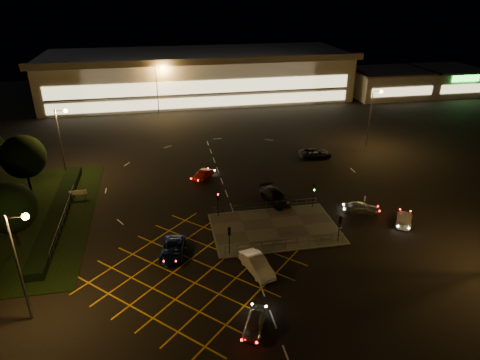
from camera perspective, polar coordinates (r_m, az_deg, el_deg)
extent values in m
plane|color=black|center=(50.91, 1.90, -5.59)|extent=(180.00, 180.00, 0.00)
cube|color=#4C4944|center=(49.66, 4.68, -6.44)|extent=(14.00, 9.00, 0.12)
cube|color=black|center=(57.95, -27.82, -4.66)|extent=(18.00, 30.00, 0.08)
cube|color=black|center=(56.40, -23.07, -3.95)|extent=(2.00, 26.00, 1.00)
cube|color=beige|center=(107.21, -5.64, 13.63)|extent=(70.00, 25.00, 10.00)
cube|color=slate|center=(106.32, -5.76, 16.38)|extent=(72.00, 26.50, 0.60)
cube|color=#FFEAA5|center=(94.99, -4.83, 12.19)|extent=(66.00, 0.20, 3.00)
cube|color=#FFEAA5|center=(95.75, -4.77, 10.32)|extent=(66.00, 0.20, 2.20)
cube|color=beige|center=(114.07, 19.07, 12.08)|extent=(18.00, 14.00, 6.00)
cube|color=slate|center=(113.48, 19.29, 13.62)|extent=(18.80, 14.80, 0.40)
cube|color=#FFEAA5|center=(108.25, 20.83, 10.96)|extent=(15.30, 0.20, 2.00)
cube|color=beige|center=(122.73, 25.73, 11.83)|extent=(14.00, 14.00, 6.00)
cube|color=slate|center=(122.18, 26.01, 13.26)|extent=(14.80, 14.80, 0.40)
cube|color=#FFEAA5|center=(117.34, 27.65, 10.75)|extent=(11.90, 0.20, 2.00)
cube|color=#19E533|center=(116.81, 27.92, 11.86)|extent=(7.00, 0.30, 1.40)
cylinder|color=slate|center=(38.98, -27.36, -10.62)|extent=(0.20, 0.20, 10.00)
cylinder|color=slate|center=(36.41, -27.78, -4.37)|extent=(1.40, 0.12, 0.12)
sphere|color=orange|center=(36.22, -26.71, -4.38)|extent=(0.56, 0.56, 0.56)
cylinder|color=slate|center=(65.66, -22.77, 4.44)|extent=(0.20, 0.20, 10.00)
cylinder|color=slate|center=(64.15, -22.86, 8.51)|extent=(1.40, 0.12, 0.12)
sphere|color=orange|center=(64.02, -22.24, 8.54)|extent=(0.56, 0.56, 0.56)
cylinder|color=slate|center=(74.33, 16.87, 7.58)|extent=(0.20, 0.20, 10.00)
cylinder|color=slate|center=(73.45, 17.84, 11.16)|extent=(1.40, 0.12, 0.12)
sphere|color=orange|center=(73.80, 18.32, 11.11)|extent=(0.56, 0.56, 0.56)
cylinder|color=slate|center=(93.05, -10.98, 11.56)|extent=(0.20, 0.20, 10.00)
cylinder|color=slate|center=(92.09, -10.78, 14.50)|extent=(1.40, 0.12, 0.12)
sphere|color=orange|center=(92.11, -10.33, 14.50)|extent=(0.56, 0.56, 0.56)
cylinder|color=slate|center=(103.10, 12.35, 12.73)|extent=(0.20, 0.20, 10.00)
cylinder|color=slate|center=(102.51, 12.98, 15.35)|extent=(1.40, 0.12, 0.12)
sphere|color=orange|center=(102.80, 13.34, 15.31)|extent=(0.56, 0.56, 0.56)
cylinder|color=black|center=(44.39, -1.43, -8.16)|extent=(0.10, 0.10, 3.00)
cube|color=black|center=(43.74, -1.45, -6.85)|extent=(0.28, 0.18, 0.90)
sphere|color=#19FF33|center=(43.85, -1.47, -6.76)|extent=(0.16, 0.16, 0.16)
cylinder|color=black|center=(47.54, 13.07, -6.44)|extent=(0.10, 0.10, 3.00)
cube|color=black|center=(46.94, 13.21, -5.18)|extent=(0.28, 0.18, 0.90)
sphere|color=#19FF33|center=(47.04, 13.15, -5.11)|extent=(0.16, 0.16, 0.16)
cylinder|color=black|center=(51.20, -2.95, -3.35)|extent=(0.10, 0.10, 3.00)
cube|color=black|center=(50.64, -2.98, -2.15)|extent=(0.28, 0.18, 0.90)
sphere|color=#FF0C0C|center=(50.52, -2.96, -2.22)|extent=(0.16, 0.16, 0.16)
cylinder|color=black|center=(53.95, 9.76, -2.14)|extent=(0.10, 0.10, 3.00)
cube|color=black|center=(53.42, 9.86, -0.99)|extent=(0.28, 0.18, 0.90)
sphere|color=#19FF33|center=(53.31, 9.90, -1.05)|extent=(0.16, 0.16, 0.16)
cylinder|color=black|center=(64.27, -26.31, -0.11)|extent=(0.36, 0.36, 2.88)
sphere|color=black|center=(63.02, -26.91, 2.79)|extent=(5.76, 5.76, 5.76)
cylinder|color=black|center=(51.74, -27.63, -6.49)|extent=(0.36, 0.36, 2.70)
sphere|color=black|center=(50.26, -28.37, -3.26)|extent=(5.40, 5.40, 5.40)
imported|color=#B9BBC1|center=(36.71, 1.93, -18.48)|extent=(2.89, 4.02, 1.27)
imported|color=silver|center=(42.54, 2.26, -11.19)|extent=(2.87, 5.07, 1.58)
imported|color=#0C1C4D|center=(45.34, -8.97, -9.11)|extent=(3.20, 5.40, 1.41)
imported|color=black|center=(55.10, 4.74, -2.20)|extent=(3.49, 5.85, 1.59)
imported|color=#B1B5B9|center=(54.60, 15.85, -3.54)|extent=(4.37, 2.88, 1.38)
imported|color=maroon|center=(61.70, -4.93, 0.70)|extent=(3.43, 3.62, 1.22)
imported|color=black|center=(70.02, 10.04, 3.53)|extent=(5.29, 2.52, 1.46)
imported|color=silver|center=(53.83, 21.06, -4.86)|extent=(3.77, 4.49, 1.23)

